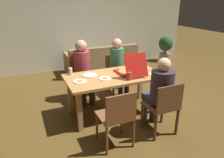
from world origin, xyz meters
TOP-DOWN VIEW (x-y plane):
  - ground_plane at (0.00, 0.00)m, footprint 20.00×20.00m
  - back_wall at (0.00, 2.93)m, footprint 7.48×0.12m
  - dining_table at (0.00, 0.00)m, footprint 1.68×0.86m
  - chair_0 at (0.40, 0.83)m, footprint 0.38×0.43m
  - person_0 at (0.40, 0.68)m, footprint 0.29×0.53m
  - chair_1 at (0.40, -0.90)m, footprint 0.46×0.43m
  - person_1 at (0.40, -0.77)m, footprint 0.34×0.51m
  - chair_2 at (-0.36, 0.85)m, footprint 0.45×0.39m
  - person_2 at (-0.36, 0.71)m, footprint 0.32×0.51m
  - chair_3 at (-0.36, -0.90)m, footprint 0.45×0.43m
  - pizza_box_0 at (0.29, -0.02)m, footprint 0.41×0.55m
  - plate_0 at (-0.21, -0.09)m, footprint 0.21×0.21m
  - plate_1 at (-0.63, -0.05)m, footprint 0.22×0.22m
  - plate_2 at (-0.39, 0.17)m, footprint 0.25×0.25m
  - plate_3 at (0.66, -0.26)m, footprint 0.23×0.23m
  - drinking_glass_0 at (0.13, -0.29)m, footprint 0.07×0.07m
  - drinking_glass_1 at (-0.69, 0.35)m, footprint 0.06×0.06m
  - couch at (0.62, 2.28)m, footprint 1.95×0.85m
  - potted_plant at (2.97, 2.45)m, footprint 0.46×0.46m

SIDE VIEW (x-z plane):
  - ground_plane at x=0.00m, z-range 0.00..0.00m
  - couch at x=0.62m, z-range -0.12..0.66m
  - chair_0 at x=0.40m, z-range 0.03..0.88m
  - chair_1 at x=0.40m, z-range 0.04..0.90m
  - potted_plant at x=2.97m, z-range 0.06..0.90m
  - chair_3 at x=-0.36m, z-range 0.07..0.93m
  - chair_2 at x=-0.36m, z-range 0.03..1.00m
  - dining_table at x=0.00m, z-range 0.27..1.00m
  - person_0 at x=0.40m, z-range 0.10..1.31m
  - person_1 at x=0.40m, z-range 0.11..1.31m
  - person_2 at x=-0.36m, z-range 0.11..1.35m
  - plate_2 at x=-0.39m, z-range 0.73..0.74m
  - plate_1 at x=-0.63m, z-range 0.72..0.75m
  - plate_0 at x=-0.21m, z-range 0.72..0.75m
  - plate_3 at x=0.66m, z-range 0.72..0.75m
  - pizza_box_0 at x=0.29m, z-range 0.58..0.99m
  - drinking_glass_1 at x=-0.69m, z-range 0.73..0.85m
  - drinking_glass_0 at x=0.13m, z-range 0.73..0.86m
  - back_wall at x=0.00m, z-range 0.00..2.76m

